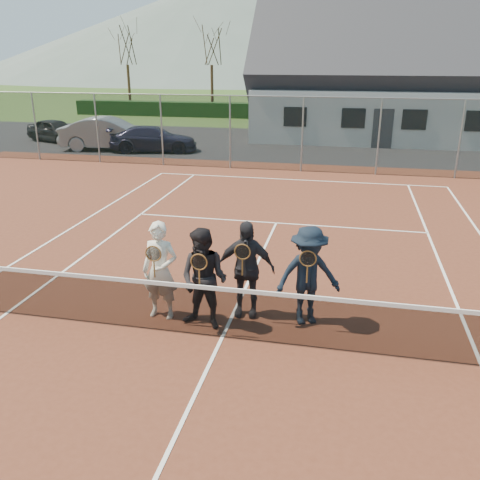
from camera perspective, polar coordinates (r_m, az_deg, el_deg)
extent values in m
plane|color=#2F4B1A|center=(27.72, 8.18, 10.41)|extent=(220.00, 220.00, 0.00)
cube|color=#562819|center=(8.77, -2.02, -10.96)|extent=(30.00, 30.00, 0.02)
cube|color=black|center=(28.27, -0.06, 10.80)|extent=(40.00, 12.00, 0.01)
cube|color=black|center=(39.53, 9.59, 13.96)|extent=(40.00, 1.20, 1.10)
cone|color=#53645C|center=(105.85, -2.86, 22.39)|extent=(110.00, 110.00, 18.00)
cone|color=#56675D|center=(104.08, 23.92, 22.00)|extent=(120.00, 120.00, 22.00)
imported|color=black|center=(30.53, -20.01, 11.49)|extent=(3.94, 2.72, 1.24)
imported|color=#96989E|center=(27.04, -14.42, 11.48)|extent=(5.10, 2.54, 1.61)
imported|color=#191933|center=(26.07, -9.70, 11.11)|extent=(4.55, 2.57, 1.24)
cube|color=white|center=(19.78, 6.38, 6.73)|extent=(10.97, 0.06, 0.01)
cube|color=white|center=(10.44, -24.70, -7.48)|extent=(0.06, 23.77, 0.01)
cube|color=white|center=(14.52, 4.09, 1.92)|extent=(8.23, 0.06, 0.01)
cube|color=white|center=(8.76, -2.02, -10.88)|extent=(0.06, 12.80, 0.01)
cube|color=black|center=(8.54, -2.06, -8.26)|extent=(11.60, 0.02, 0.88)
cube|color=white|center=(8.33, -2.09, -5.53)|extent=(11.60, 0.03, 0.07)
cylinder|color=slate|center=(25.17, -21.95, 11.70)|extent=(0.07, 0.07, 3.00)
cylinder|color=slate|center=(23.65, -15.75, 11.93)|extent=(0.07, 0.07, 3.00)
cylinder|color=slate|center=(22.43, -8.78, 12.03)|extent=(0.07, 0.07, 3.00)
cylinder|color=slate|center=(21.56, -1.12, 11.94)|extent=(0.07, 0.07, 3.00)
cylinder|color=slate|center=(21.09, 7.01, 11.61)|extent=(0.07, 0.07, 3.00)
cylinder|color=slate|center=(21.03, 15.32, 11.05)|extent=(0.07, 0.07, 3.00)
cylinder|color=slate|center=(21.40, 23.47, 10.27)|extent=(0.07, 0.07, 3.00)
cube|color=black|center=(21.09, 7.01, 11.61)|extent=(30.00, 0.03, 3.00)
cylinder|color=slate|center=(20.92, 7.19, 15.68)|extent=(30.00, 0.04, 0.04)
cube|color=silver|center=(31.51, 16.36, 13.53)|extent=(15.00, 8.00, 2.80)
pyramid|color=#2D2D33|center=(31.38, 17.16, 21.24)|extent=(15.60, 8.20, 4.10)
cube|color=#2D2D33|center=(27.54, 15.72, 11.93)|extent=(1.00, 0.06, 2.00)
cube|color=black|center=(27.58, 6.21, 13.59)|extent=(1.20, 0.06, 1.00)
cube|color=black|center=(27.43, 12.61, 13.21)|extent=(1.20, 0.06, 1.00)
cube|color=black|center=(27.61, 18.99, 12.66)|extent=(1.20, 0.06, 1.00)
cube|color=black|center=(28.11, 25.18, 11.99)|extent=(1.20, 0.06, 1.00)
cylinder|color=#3A2615|center=(44.15, -12.32, 16.19)|extent=(0.22, 0.22, 3.85)
cylinder|color=#331E12|center=(41.81, -3.15, 16.40)|extent=(0.22, 0.22, 3.85)
cylinder|color=#341F13|center=(40.37, 12.73, 15.84)|extent=(0.22, 0.22, 3.85)
imported|color=silver|center=(9.15, -8.94, -3.42)|extent=(0.67, 0.45, 1.80)
torus|color=brown|center=(8.76, -9.71, -1.52)|extent=(0.29, 0.02, 0.29)
cylinder|color=black|center=(8.76, -9.71, -1.52)|extent=(0.25, 0.00, 0.25)
cylinder|color=brown|center=(8.86, -9.60, -3.21)|extent=(0.03, 0.03, 0.32)
imported|color=black|center=(8.72, -4.05, -4.43)|extent=(0.99, 0.84, 1.80)
torus|color=brown|center=(8.31, -4.63, -2.48)|extent=(0.29, 0.02, 0.29)
cylinder|color=black|center=(8.31, -4.63, -2.48)|extent=(0.25, 0.00, 0.25)
cylinder|color=brown|center=(8.42, -4.58, -4.24)|extent=(0.03, 0.03, 0.32)
imported|color=#232328|center=(9.12, 0.62, -3.25)|extent=(1.08, 0.51, 1.80)
torus|color=brown|center=(8.71, 0.27, -1.33)|extent=(0.29, 0.02, 0.29)
cylinder|color=black|center=(8.71, 0.27, -1.33)|extent=(0.25, 0.00, 0.25)
cylinder|color=brown|center=(8.82, 0.27, -3.03)|extent=(0.03, 0.03, 0.32)
imported|color=black|center=(8.91, 7.65, -4.01)|extent=(1.33, 1.07, 1.80)
torus|color=brown|center=(8.50, 7.63, -2.08)|extent=(0.29, 0.02, 0.29)
cylinder|color=black|center=(8.50, 7.63, -2.08)|extent=(0.25, 0.00, 0.25)
cylinder|color=brown|center=(8.61, 7.54, -3.81)|extent=(0.03, 0.03, 0.32)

